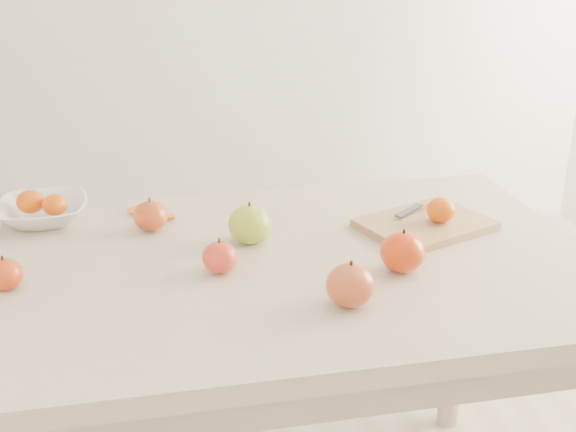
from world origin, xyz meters
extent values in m
cube|color=beige|center=(0.00, 0.00, 0.73)|extent=(1.20, 0.80, 0.04)
cylinder|color=#BCAA8E|center=(-0.54, 0.34, 0.35)|extent=(0.06, 0.06, 0.71)
cylinder|color=#BCAA8E|center=(0.54, 0.34, 0.35)|extent=(0.06, 0.06, 0.71)
cube|color=tan|center=(0.31, 0.09, 0.76)|extent=(0.32, 0.27, 0.02)
ellipsoid|color=#CF5B07|center=(0.34, 0.08, 0.80)|extent=(0.06, 0.06, 0.05)
imported|color=white|center=(-0.51, 0.29, 0.77)|extent=(0.20, 0.20, 0.05)
ellipsoid|color=#CF4C07|center=(-0.53, 0.30, 0.80)|extent=(0.06, 0.06, 0.05)
ellipsoid|color=#D75507|center=(-0.48, 0.28, 0.79)|extent=(0.05, 0.05, 0.05)
cube|color=#E25010|center=(-0.29, 0.31, 0.75)|extent=(0.07, 0.07, 0.01)
cube|color=orange|center=(-0.24, 0.26, 0.75)|extent=(0.05, 0.04, 0.01)
cube|color=silver|center=(0.37, 0.16, 0.78)|extent=(0.07, 0.06, 0.01)
cube|color=#3D3F46|center=(0.29, 0.13, 0.78)|extent=(0.08, 0.07, 0.00)
ellipsoid|color=olive|center=(-0.07, 0.09, 0.79)|extent=(0.09, 0.09, 0.08)
ellipsoid|color=maroon|center=(-0.27, 0.20, 0.78)|extent=(0.07, 0.07, 0.07)
ellipsoid|color=maroon|center=(-0.54, -0.02, 0.78)|extent=(0.06, 0.06, 0.06)
ellipsoid|color=#A71C07|center=(0.19, -0.10, 0.79)|extent=(0.09, 0.09, 0.08)
ellipsoid|color=#A31A1E|center=(-0.15, -0.03, 0.78)|extent=(0.07, 0.07, 0.06)
ellipsoid|color=maroon|center=(0.06, -0.21, 0.79)|extent=(0.09, 0.09, 0.08)
camera|label=1|loc=(-0.27, -1.27, 1.38)|focal=45.00mm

